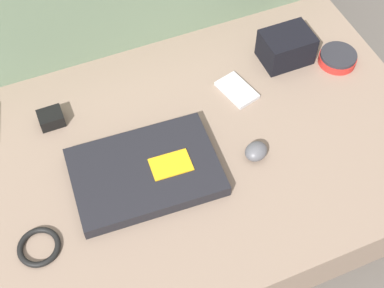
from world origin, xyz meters
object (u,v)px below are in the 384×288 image
(laptop, at_px, (146,172))
(phone_silver, at_px, (237,90))
(camera_pouch, at_px, (286,47))
(charger_brick, at_px, (51,118))
(speaker_puck, at_px, (338,58))
(computer_mouse, at_px, (256,151))

(laptop, bearing_deg, phone_silver, 29.84)
(phone_silver, relative_size, camera_pouch, 0.91)
(camera_pouch, bearing_deg, charger_brick, 177.68)
(camera_pouch, height_order, charger_brick, camera_pouch)
(speaker_puck, xyz_separation_m, charger_brick, (-0.74, 0.09, 0.00))
(computer_mouse, height_order, phone_silver, computer_mouse)
(speaker_puck, relative_size, charger_brick, 1.70)
(speaker_puck, xyz_separation_m, camera_pouch, (-0.12, 0.06, 0.03))
(laptop, relative_size, camera_pouch, 2.64)
(computer_mouse, bearing_deg, phone_silver, 54.60)
(computer_mouse, relative_size, phone_silver, 0.61)
(speaker_puck, height_order, phone_silver, speaker_puck)
(camera_pouch, bearing_deg, speaker_puck, -28.05)
(speaker_puck, bearing_deg, laptop, -166.56)
(computer_mouse, bearing_deg, camera_pouch, 27.55)
(phone_silver, xyz_separation_m, camera_pouch, (0.16, 0.06, 0.04))
(computer_mouse, xyz_separation_m, speaker_puck, (0.33, 0.18, -0.00))
(phone_silver, bearing_deg, laptop, -168.12)
(phone_silver, distance_m, charger_brick, 0.46)
(laptop, relative_size, charger_brick, 5.80)
(laptop, relative_size, phone_silver, 2.90)
(charger_brick, bearing_deg, camera_pouch, -2.32)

